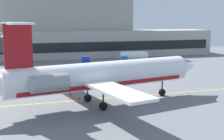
{
  "coord_description": "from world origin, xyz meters",
  "views": [
    {
      "loc": [
        -13.65,
        -35.03,
        9.89
      ],
      "look_at": [
        -1.24,
        4.73,
        3.0
      ],
      "focal_mm": 49.75,
      "sensor_mm": 36.0,
      "label": 1
    }
  ],
  "objects_px": {
    "fuel_tank": "(134,56)",
    "belt_loader": "(86,63)",
    "pushback_tractor": "(122,61)",
    "regional_jet": "(99,76)"
  },
  "relations": [
    {
      "from": "regional_jet",
      "to": "pushback_tractor",
      "type": "distance_m",
      "value": 31.82
    },
    {
      "from": "pushback_tractor",
      "to": "belt_loader",
      "type": "bearing_deg",
      "value": -169.05
    },
    {
      "from": "regional_jet",
      "to": "belt_loader",
      "type": "xyz_separation_m",
      "value": [
        4.46,
        27.41,
        -2.44
      ]
    },
    {
      "from": "belt_loader",
      "to": "pushback_tractor",
      "type": "bearing_deg",
      "value": 10.95
    },
    {
      "from": "regional_jet",
      "to": "fuel_tank",
      "type": "height_order",
      "value": "regional_jet"
    },
    {
      "from": "fuel_tank",
      "to": "belt_loader",
      "type": "bearing_deg",
      "value": -154.46
    },
    {
      "from": "belt_loader",
      "to": "fuel_tank",
      "type": "bearing_deg",
      "value": 25.54
    },
    {
      "from": "belt_loader",
      "to": "fuel_tank",
      "type": "distance_m",
      "value": 14.29
    },
    {
      "from": "regional_jet",
      "to": "fuel_tank",
      "type": "distance_m",
      "value": 37.85
    },
    {
      "from": "belt_loader",
      "to": "fuel_tank",
      "type": "height_order",
      "value": "fuel_tank"
    }
  ]
}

